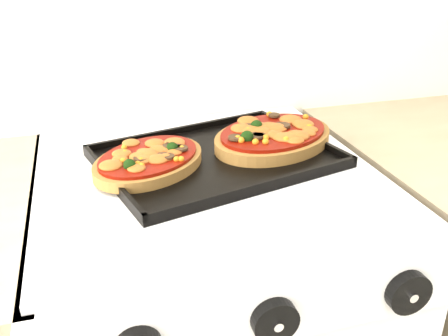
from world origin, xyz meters
name	(u,v)px	position (x,y,z in m)	size (l,w,h in m)	color
control_panel	(268,310)	(-0.02, 1.39, 0.85)	(0.60, 0.02, 0.09)	white
knob_center	(275,321)	(-0.02, 1.37, 0.85)	(0.06, 0.06, 0.02)	black
knob_right	(408,293)	(0.17, 1.37, 0.85)	(0.06, 0.06, 0.02)	black
baking_tray	(216,156)	(0.00, 1.73, 0.92)	(0.41, 0.30, 0.02)	black
pizza_left	(149,159)	(-0.12, 1.72, 0.94)	(0.22, 0.16, 0.03)	#976234
pizza_right	(273,135)	(0.13, 1.76, 0.94)	(0.26, 0.19, 0.04)	#976234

